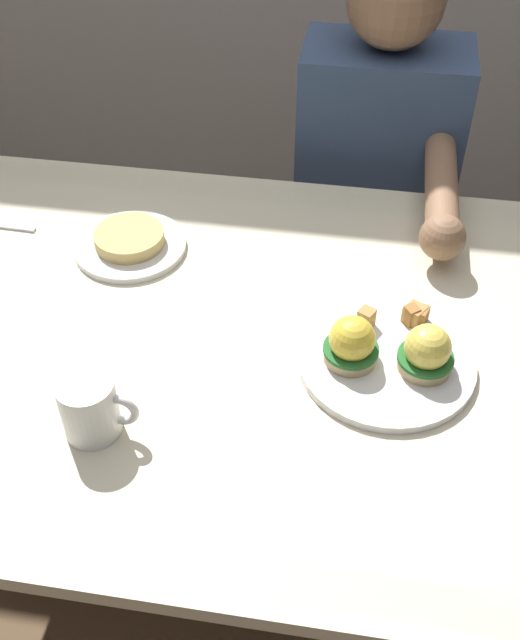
{
  "coord_description": "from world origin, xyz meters",
  "views": [
    {
      "loc": [
        0.27,
        -0.84,
        1.59
      ],
      "look_at": [
        0.13,
        0.0,
        0.78
      ],
      "focal_mm": 42.77,
      "sensor_mm": 36.0,
      "label": 1
    }
  ],
  "objects_px": {
    "coffee_mug": "(90,406)",
    "diner_person": "(375,185)",
    "side_plate": "(130,242)",
    "eggs_benedict_plate": "(388,353)",
    "dining_table": "(183,374)"
  },
  "relations": [
    {
      "from": "coffee_mug",
      "to": "diner_person",
      "type": "distance_m",
      "value": 0.9
    },
    {
      "from": "side_plate",
      "to": "coffee_mug",
      "type": "bearing_deg",
      "value": -80.71
    },
    {
      "from": "diner_person",
      "to": "coffee_mug",
      "type": "bearing_deg",
      "value": -113.83
    },
    {
      "from": "eggs_benedict_plate",
      "to": "side_plate",
      "type": "distance_m",
      "value": 0.51
    },
    {
      "from": "dining_table",
      "to": "side_plate",
      "type": "distance_m",
      "value": 0.26
    },
    {
      "from": "dining_table",
      "to": "eggs_benedict_plate",
      "type": "distance_m",
      "value": 0.36
    },
    {
      "from": "side_plate",
      "to": "diner_person",
      "type": "relative_size",
      "value": 0.18
    },
    {
      "from": "eggs_benedict_plate",
      "to": "coffee_mug",
      "type": "height_order",
      "value": "coffee_mug"
    },
    {
      "from": "eggs_benedict_plate",
      "to": "side_plate",
      "type": "xyz_separation_m",
      "value": [
        -0.46,
        0.22,
        -0.01
      ]
    },
    {
      "from": "side_plate",
      "to": "diner_person",
      "type": "xyz_separation_m",
      "value": [
        0.43,
        0.41,
        -0.1
      ]
    },
    {
      "from": "dining_table",
      "to": "side_plate",
      "type": "relative_size",
      "value": 6.0
    },
    {
      "from": "coffee_mug",
      "to": "diner_person",
      "type": "height_order",
      "value": "diner_person"
    },
    {
      "from": "coffee_mug",
      "to": "diner_person",
      "type": "relative_size",
      "value": 0.1
    },
    {
      "from": "dining_table",
      "to": "coffee_mug",
      "type": "xyz_separation_m",
      "value": [
        -0.07,
        -0.22,
        0.16
      ]
    },
    {
      "from": "eggs_benedict_plate",
      "to": "diner_person",
      "type": "xyz_separation_m",
      "value": [
        -0.04,
        0.63,
        -0.12
      ]
    }
  ]
}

